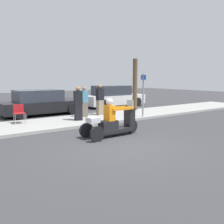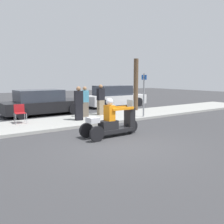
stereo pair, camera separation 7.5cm
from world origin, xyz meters
name	(u,v)px [view 2 (the right image)]	position (x,y,z in m)	size (l,w,h in m)	color
ground_plane	(123,146)	(0.00, 0.00, 0.00)	(60.00, 60.00, 0.00)	#38383A
sidewalk_strip	(62,122)	(0.00, 4.60, 0.06)	(28.00, 2.80, 0.12)	#9E9E99
motorcycle_trike	(112,123)	(0.51, 1.28, 0.49)	(2.31, 0.81, 1.40)	black
spectator_far_back	(79,104)	(0.77, 4.38, 0.88)	(0.41, 0.29, 1.58)	black
spectator_by_tree	(101,100)	(2.53, 5.23, 0.90)	(0.40, 0.26, 1.62)	gray
spectator_mid_group	(85,102)	(1.51, 5.12, 0.86)	(0.41, 0.31, 1.54)	#726656
folding_chair_curbside	(20,112)	(-1.68, 5.26, 0.62)	(0.51, 0.51, 0.82)	#A5A8AD
parked_car_lot_center	(114,97)	(5.93, 8.71, 0.72)	(4.55, 1.99, 1.52)	silver
parked_car_lot_right	(42,103)	(0.23, 7.83, 0.68)	(4.50, 2.06, 1.42)	black
tree_trunk	(136,85)	(5.34, 5.65, 1.67)	(0.28, 0.28, 3.11)	brown
street_sign	(144,93)	(3.99, 3.45, 1.32)	(0.08, 0.36, 2.20)	gray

